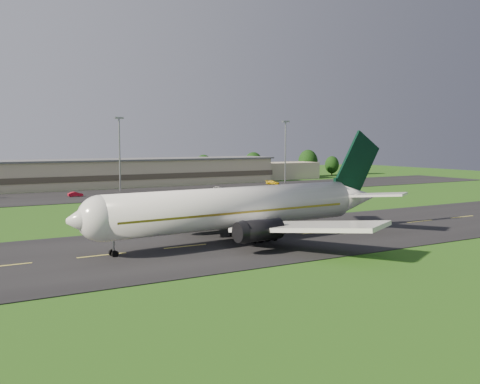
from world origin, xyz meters
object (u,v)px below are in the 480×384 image
light_mast_east (285,144)px  service_vehicle_b (75,194)px  light_mast_centre (119,145)px  service_vehicle_d (273,182)px  service_vehicle_c (217,189)px  airliner (241,208)px  terminal (108,174)px

light_mast_east → service_vehicle_b: size_ratio=5.60×
light_mast_centre → service_vehicle_d: size_ratio=4.67×
service_vehicle_c → service_vehicle_d: (25.88, 11.45, -0.01)m
airliner → service_vehicle_c: airliner is taller
light_mast_centre → service_vehicle_b: light_mast_centre is taller
airliner → service_vehicle_b: (-6.58, 70.89, -3.96)m
service_vehicle_c → service_vehicle_d: size_ratio=1.05×
light_mast_centre → light_mast_east: (55.00, 0.00, 0.00)m
airliner → service_vehicle_c: bearing=61.6°
service_vehicle_c → service_vehicle_d: 28.30m
airliner → service_vehicle_d: (56.21, 77.59, -3.93)m
airliner → terminal: size_ratio=0.35×
light_mast_east → service_vehicle_d: size_ratio=4.67×
light_mast_centre → light_mast_east: bearing=0.0°
terminal → service_vehicle_b: size_ratio=39.87×
light_mast_centre → service_vehicle_d: (48.63, -2.35, -12.01)m
terminal → service_vehicle_d: bearing=-21.4°
light_mast_east → service_vehicle_c: 37.07m
terminal → light_mast_east: bearing=-16.8°
light_mast_centre → light_mast_east: size_ratio=1.00×
light_mast_east → service_vehicle_d: (-6.37, -2.35, -12.01)m
terminal → service_vehicle_c: bearing=-54.6°
light_mast_centre → service_vehicle_b: 20.67m
light_mast_centre → service_vehicle_c: (22.75, -13.80, -12.00)m
service_vehicle_d → service_vehicle_c: bearing=166.4°
terminal → light_mast_centre: size_ratio=7.13×
terminal → light_mast_east: (53.60, -16.18, 8.75)m
service_vehicle_d → terminal: bearing=121.1°
terminal → service_vehicle_c: size_ratio=31.57×
terminal → service_vehicle_c: terminal is taller
service_vehicle_b → service_vehicle_c: service_vehicle_c is taller
terminal → light_mast_centre: 18.45m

